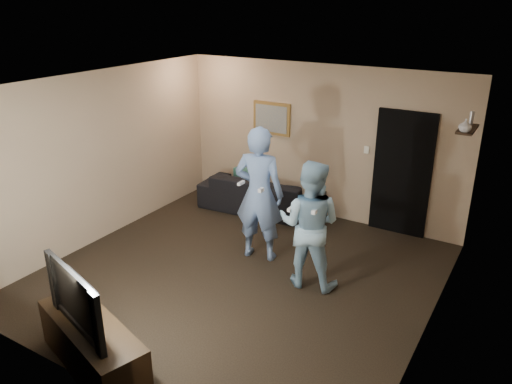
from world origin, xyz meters
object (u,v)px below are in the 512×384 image
Objects in this scene: sofa at (262,193)px; wii_player_left at (259,194)px; tv_console at (93,346)px; wii_player_right at (309,224)px; television at (86,296)px.

sofa is 1.82m from wii_player_left.
sofa is 4.44m from tv_console.
wii_player_left is (0.83, -1.48, 0.66)m from sofa.
wii_player_right is (1.18, 2.62, 0.61)m from tv_console.
sofa is 2.57m from wii_player_right.
wii_player_right is at bearing -17.90° from wii_player_left.
wii_player_right is at bearing 129.47° from sofa.
tv_console is 3.02m from wii_player_left.
sofa is 4.48m from television.
wii_player_right reaches higher than television.
television is at bearing -94.75° from wii_player_left.
wii_player_left is at bearing 102.32° from television.
tv_console is 0.89× the size of wii_player_right.
television reaches higher than sofa.
television is 2.87m from wii_player_right.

